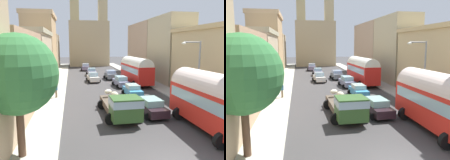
{
  "view_description": "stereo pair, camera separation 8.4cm",
  "coord_description": "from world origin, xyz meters",
  "views": [
    {
      "loc": [
        -5.13,
        -9.66,
        6.08
      ],
      "look_at": [
        0.0,
        18.37,
        1.55
      ],
      "focal_mm": 35.43,
      "sensor_mm": 36.0,
      "label": 1
    },
    {
      "loc": [
        -5.05,
        -9.67,
        6.08
      ],
      "look_at": [
        0.0,
        18.37,
        1.55
      ],
      "focal_mm": 35.43,
      "sensor_mm": 36.0,
      "label": 2
    }
  ],
  "objects": [
    {
      "name": "ground_plane",
      "position": [
        0.0,
        27.0,
        0.0
      ],
      "size": [
        154.0,
        154.0,
        0.0
      ],
      "primitive_type": "plane",
      "color": "#3C3A3A"
    },
    {
      "name": "sidewalk_left",
      "position": [
        -7.25,
        27.0,
        0.07
      ],
      "size": [
        2.5,
        70.0,
        0.14
      ],
      "primitive_type": "cube",
      "color": "#ADAD9D",
      "rests_on": "ground"
    },
    {
      "name": "sidewalk_right",
      "position": [
        7.25,
        27.0,
        0.07
      ],
      "size": [
        2.5,
        70.0,
        0.14
      ],
      "primitive_type": "cube",
      "color": "#9D9994",
      "rests_on": "ground"
    },
    {
      "name": "building_left_2",
      "position": [
        -10.71,
        24.46,
        4.12
      ],
      "size": [
        4.85,
        13.66,
        8.19
      ],
      "color": "tan",
      "rests_on": "ground"
    },
    {
      "name": "building_left_3",
      "position": [
        -11.25,
        38.25,
        6.22
      ],
      "size": [
        6.06,
        12.05,
        12.36
      ],
      "color": "tan",
      "rests_on": "ground"
    },
    {
      "name": "building_left_4",
      "position": [
        -10.88,
        51.64,
        4.39
      ],
      "size": [
        4.76,
        12.76,
        8.78
      ],
      "color": "tan",
      "rests_on": "ground"
    },
    {
      "name": "building_right_1",
      "position": [
        11.1,
        12.67,
        4.11
      ],
      "size": [
        5.73,
        12.88,
        8.18
      ],
      "color": "#D0B580",
      "rests_on": "ground"
    },
    {
      "name": "building_right_2",
      "position": [
        10.55,
        24.43,
        5.32
      ],
      "size": [
        4.11,
        9.62,
        10.64
      ],
      "color": "#BDAF89",
      "rests_on": "ground"
    },
    {
      "name": "building_right_3",
      "position": [
        10.87,
        36.42,
        5.31
      ],
      "size": [
        4.73,
        13.94,
        10.62
      ],
      "color": "tan",
      "rests_on": "ground"
    },
    {
      "name": "distant_church",
      "position": [
        -0.0,
        56.3,
        7.42
      ],
      "size": [
        11.35,
        7.13,
        21.98
      ],
      "color": "tan",
      "rests_on": "ground"
    },
    {
      "name": "parked_bus_0",
      "position": [
        4.58,
        3.88,
        2.31
      ],
      "size": [
        3.36,
        8.6,
        4.19
      ],
      "color": "red",
      "rests_on": "ground"
    },
    {
      "name": "parked_bus_1",
      "position": [
        4.76,
        23.61,
        2.33
      ],
      "size": [
        3.39,
        9.78,
        4.17
      ],
      "color": "red",
      "rests_on": "ground"
    },
    {
      "name": "cargo_truck_0",
      "position": [
        -1.21,
        7.71,
        1.14
      ],
      "size": [
        3.21,
        7.17,
        2.17
      ],
      "color": "#315625",
      "rests_on": "ground"
    },
    {
      "name": "car_0",
      "position": [
        -1.72,
        26.54,
        0.78
      ],
      "size": [
        2.29,
        4.05,
        1.58
      ],
      "color": "silver",
      "rests_on": "ground"
    },
    {
      "name": "car_1",
      "position": [
        -1.24,
        34.38,
        0.76
      ],
      "size": [
        2.33,
        3.93,
        1.5
      ],
      "color": "gray",
      "rests_on": "ground"
    },
    {
      "name": "car_2",
      "position": [
        -1.84,
        43.31,
        0.84
      ],
      "size": [
        2.44,
        4.07,
        1.7
      ],
      "color": "gray",
      "rests_on": "ground"
    },
    {
      "name": "car_3",
      "position": [
        1.61,
        8.15,
        0.75
      ],
      "size": [
        2.31,
        4.2,
        1.49
      ],
      "color": "black",
      "rests_on": "ground"
    },
    {
      "name": "car_4",
      "position": [
        1.93,
        15.32,
        0.73
      ],
      "size": [
        2.12,
        4.03,
        1.44
      ],
      "color": "#3B92C8",
      "rests_on": "ground"
    },
    {
      "name": "car_5",
      "position": [
        1.91,
        21.57,
        0.78
      ],
      "size": [
        2.3,
        4.42,
        1.56
      ],
      "color": "slate",
      "rests_on": "ground"
    },
    {
      "name": "car_6",
      "position": [
        1.67,
        28.88,
        0.81
      ],
      "size": [
        2.38,
        3.82,
        1.61
      ],
      "color": "gray",
      "rests_on": "ground"
    },
    {
      "name": "pedestrian_0",
      "position": [
        -6.96,
        15.74,
        1.02
      ],
      "size": [
        0.41,
        0.41,
        1.8
      ],
      "color": "#816A4F",
      "rests_on": "ground"
    },
    {
      "name": "pedestrian_1",
      "position": [
        -7.51,
        23.33,
        0.99
      ],
      "size": [
        0.34,
        0.34,
        1.73
      ],
      "color": "navy",
      "rests_on": "ground"
    },
    {
      "name": "streetlamp_near",
      "position": [
        6.23,
        8.97,
        3.88
      ],
      "size": [
        1.95,
        0.28,
        6.43
      ],
      "color": "gray",
      "rests_on": "ground"
    },
    {
      "name": "roadside_tree_0",
      "position": [
        -7.9,
        2.22,
        4.58
      ],
      "size": [
        4.23,
        4.23,
        6.72
      ],
      "color": "brown",
      "rests_on": "ground"
    }
  ]
}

